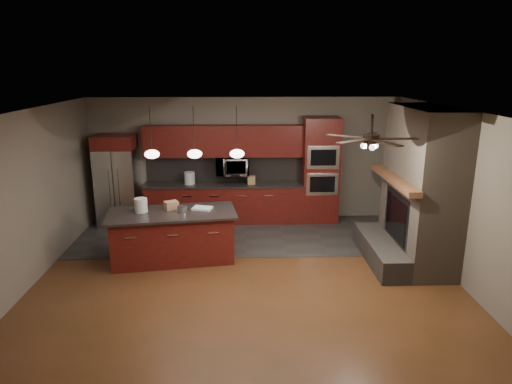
{
  "coord_description": "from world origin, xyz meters",
  "views": [
    {
      "loc": [
        -0.05,
        -7.28,
        3.46
      ],
      "look_at": [
        0.18,
        0.6,
        1.28
      ],
      "focal_mm": 32.0,
      "sensor_mm": 36.0,
      "label": 1
    }
  ],
  "objects_px": {
    "counter_box": "(251,180)",
    "paint_tray": "(202,208)",
    "microwave": "(233,166)",
    "white_bucket": "(141,205)",
    "cardboard_box": "(171,205)",
    "counter_bucket": "(190,178)",
    "kitchen_island": "(173,236)",
    "paint_can": "(182,209)",
    "refrigerator": "(118,180)",
    "oven_tower": "(320,170)"
  },
  "relations": [
    {
      "from": "paint_tray",
      "to": "counter_bucket",
      "type": "distance_m",
      "value": 2.0
    },
    {
      "from": "paint_can",
      "to": "cardboard_box",
      "type": "relative_size",
      "value": 0.74
    },
    {
      "from": "microwave",
      "to": "counter_box",
      "type": "relative_size",
      "value": 3.91
    },
    {
      "from": "microwave",
      "to": "white_bucket",
      "type": "relative_size",
      "value": 2.93
    },
    {
      "from": "cardboard_box",
      "to": "microwave",
      "type": "bearing_deg",
      "value": 31.18
    },
    {
      "from": "oven_tower",
      "to": "paint_tray",
      "type": "height_order",
      "value": "oven_tower"
    },
    {
      "from": "kitchen_island",
      "to": "paint_can",
      "type": "xyz_separation_m",
      "value": [
        0.19,
        -0.01,
        0.51
      ]
    },
    {
      "from": "white_bucket",
      "to": "paint_tray",
      "type": "bearing_deg",
      "value": 6.48
    },
    {
      "from": "oven_tower",
      "to": "paint_tray",
      "type": "distance_m",
      "value": 3.18
    },
    {
      "from": "microwave",
      "to": "white_bucket",
      "type": "xyz_separation_m",
      "value": [
        -1.62,
        -2.12,
        -0.26
      ]
    },
    {
      "from": "white_bucket",
      "to": "paint_tray",
      "type": "distance_m",
      "value": 1.1
    },
    {
      "from": "microwave",
      "to": "cardboard_box",
      "type": "distance_m",
      "value": 2.29
    },
    {
      "from": "paint_tray",
      "to": "counter_bucket",
      "type": "relative_size",
      "value": 1.28
    },
    {
      "from": "oven_tower",
      "to": "paint_can",
      "type": "relative_size",
      "value": 13.82
    },
    {
      "from": "white_bucket",
      "to": "counter_box",
      "type": "distance_m",
      "value": 2.87
    },
    {
      "from": "white_bucket",
      "to": "counter_bucket",
      "type": "relative_size",
      "value": 0.92
    },
    {
      "from": "kitchen_island",
      "to": "counter_bucket",
      "type": "distance_m",
      "value": 2.2
    },
    {
      "from": "oven_tower",
      "to": "white_bucket",
      "type": "height_order",
      "value": "oven_tower"
    },
    {
      "from": "oven_tower",
      "to": "kitchen_island",
      "type": "bearing_deg",
      "value": -145.15
    },
    {
      "from": "kitchen_island",
      "to": "counter_box",
      "type": "distance_m",
      "value": 2.6
    },
    {
      "from": "paint_can",
      "to": "cardboard_box",
      "type": "bearing_deg",
      "value": 137.64
    },
    {
      "from": "paint_tray",
      "to": "counter_box",
      "type": "distance_m",
      "value": 2.12
    },
    {
      "from": "oven_tower",
      "to": "microwave",
      "type": "xyz_separation_m",
      "value": [
        -1.98,
        0.06,
        0.11
      ]
    },
    {
      "from": "paint_can",
      "to": "counter_box",
      "type": "xyz_separation_m",
      "value": [
        1.29,
        2.08,
        0.02
      ]
    },
    {
      "from": "white_bucket",
      "to": "paint_can",
      "type": "relative_size",
      "value": 1.45
    },
    {
      "from": "white_bucket",
      "to": "paint_tray",
      "type": "relative_size",
      "value": 0.72
    },
    {
      "from": "paint_can",
      "to": "counter_bucket",
      "type": "xyz_separation_m",
      "value": [
        -0.1,
        2.13,
        0.06
      ]
    },
    {
      "from": "refrigerator",
      "to": "counter_bucket",
      "type": "xyz_separation_m",
      "value": [
        1.58,
        0.08,
        0.02
      ]
    },
    {
      "from": "microwave",
      "to": "oven_tower",
      "type": "bearing_deg",
      "value": -1.66
    },
    {
      "from": "white_bucket",
      "to": "refrigerator",
      "type": "bearing_deg",
      "value": 115.18
    },
    {
      "from": "oven_tower",
      "to": "cardboard_box",
      "type": "relative_size",
      "value": 10.17
    },
    {
      "from": "paint_can",
      "to": "cardboard_box",
      "type": "xyz_separation_m",
      "value": [
        -0.22,
        0.2,
        0.02
      ]
    },
    {
      "from": "white_bucket",
      "to": "paint_can",
      "type": "xyz_separation_m",
      "value": [
        0.74,
        -0.06,
        -0.07
      ]
    },
    {
      "from": "kitchen_island",
      "to": "microwave",
      "type": "bearing_deg",
      "value": 55.49
    },
    {
      "from": "white_bucket",
      "to": "microwave",
      "type": "bearing_deg",
      "value": 52.75
    },
    {
      "from": "microwave",
      "to": "kitchen_island",
      "type": "distance_m",
      "value": 2.56
    },
    {
      "from": "microwave",
      "to": "white_bucket",
      "type": "distance_m",
      "value": 2.68
    },
    {
      "from": "paint_tray",
      "to": "refrigerator",
      "type": "bearing_deg",
      "value": 153.21
    },
    {
      "from": "counter_box",
      "to": "paint_tray",
      "type": "bearing_deg",
      "value": -113.44
    },
    {
      "from": "microwave",
      "to": "paint_can",
      "type": "xyz_separation_m",
      "value": [
        -0.87,
        -2.18,
        -0.32
      ]
    },
    {
      "from": "cardboard_box",
      "to": "counter_box",
      "type": "relative_size",
      "value": 1.25
    },
    {
      "from": "white_bucket",
      "to": "counter_bucket",
      "type": "height_order",
      "value": "counter_bucket"
    },
    {
      "from": "microwave",
      "to": "cardboard_box",
      "type": "bearing_deg",
      "value": -118.89
    },
    {
      "from": "refrigerator",
      "to": "white_bucket",
      "type": "height_order",
      "value": "refrigerator"
    },
    {
      "from": "microwave",
      "to": "kitchen_island",
      "type": "relative_size",
      "value": 0.3
    },
    {
      "from": "counter_bucket",
      "to": "counter_box",
      "type": "relative_size",
      "value": 1.45
    },
    {
      "from": "refrigerator",
      "to": "paint_can",
      "type": "relative_size",
      "value": 11.76
    },
    {
      "from": "microwave",
      "to": "paint_can",
      "type": "distance_m",
      "value": 2.37
    },
    {
      "from": "microwave",
      "to": "refrigerator",
      "type": "bearing_deg",
      "value": -177.06
    },
    {
      "from": "cardboard_box",
      "to": "counter_box",
      "type": "bearing_deg",
      "value": 21.27
    }
  ]
}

